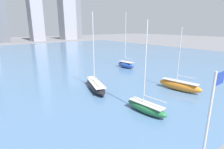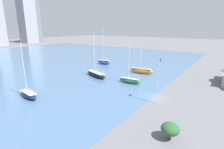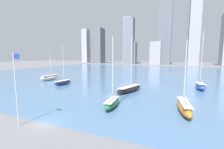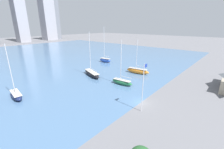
{
  "view_description": "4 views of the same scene",
  "coord_description": "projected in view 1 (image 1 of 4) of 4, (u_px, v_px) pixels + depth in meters",
  "views": [
    {
      "loc": [
        -12.64,
        -5.43,
        12.5
      ],
      "look_at": [
        7.06,
        19.57,
        3.83
      ],
      "focal_mm": 28.0,
      "sensor_mm": 36.0,
      "label": 1
    },
    {
      "loc": [
        -39.06,
        -14.87,
        16.78
      ],
      "look_at": [
        -0.66,
        12.16,
        3.99
      ],
      "focal_mm": 28.0,
      "sensor_mm": 36.0,
      "label": 2
    },
    {
      "loc": [
        16.93,
        -15.63,
        9.89
      ],
      "look_at": [
        3.39,
        17.0,
        5.5
      ],
      "focal_mm": 24.0,
      "sensor_mm": 36.0,
      "label": 3
    },
    {
      "loc": [
        -28.26,
        -15.37,
        17.34
      ],
      "look_at": [
        3.81,
        12.21,
        3.42
      ],
      "focal_mm": 24.0,
      "sensor_mm": 36.0,
      "label": 4
    }
  ],
  "objects": [
    {
      "name": "sailboat_green",
      "position": [
        146.0,
        107.0,
        26.13
      ],
      "size": [
        2.43,
        7.11,
        13.48
      ],
      "rotation": [
        0.0,
        0.0,
        0.08
      ],
      "color": "#236B3D",
      "rests_on": "harbor_water"
    },
    {
      "name": "sailboat_orange",
      "position": [
        179.0,
        85.0,
        35.4
      ],
      "size": [
        2.97,
        8.97,
        12.51
      ],
      "rotation": [
        0.0,
        0.0,
        0.14
      ],
      "color": "orange",
      "rests_on": "harbor_water"
    },
    {
      "name": "sailboat_blue",
      "position": [
        126.0,
        64.0,
        55.24
      ],
      "size": [
        2.81,
        6.56,
        16.81
      ],
      "rotation": [
        0.0,
        0.0,
        0.07
      ],
      "color": "#284CA8",
      "rests_on": "harbor_water"
    },
    {
      "name": "harbor_water",
      "position": [
        18.0,
        60.0,
        67.99
      ],
      "size": [
        180.0,
        140.0,
        0.0
      ],
      "color": "#4C7099",
      "rests_on": "ground_plane"
    },
    {
      "name": "sailboat_black",
      "position": [
        95.0,
        85.0,
        36.11
      ],
      "size": [
        5.8,
        11.13,
        15.36
      ],
      "rotation": [
        0.0,
        0.0,
        -0.32
      ],
      "color": "black",
      "rests_on": "harbor_water"
    }
  ]
}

